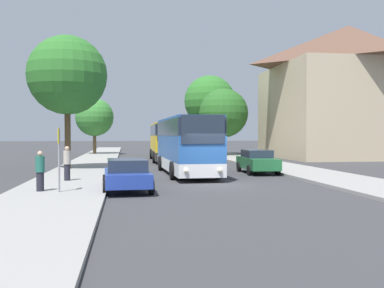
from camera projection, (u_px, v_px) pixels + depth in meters
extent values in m
plane|color=#38383A|center=(213.00, 185.00, 21.85)|extent=(300.00, 300.00, 0.00)
cube|color=gray|center=(65.00, 186.00, 20.82)|extent=(4.00, 120.00, 0.15)
cube|color=gray|center=(348.00, 181.00, 22.87)|extent=(4.00, 120.00, 0.15)
cube|color=#C6B28E|center=(348.00, 112.00, 47.74)|extent=(15.43, 14.57, 9.65)
pyramid|color=brown|center=(349.00, 46.00, 47.59)|extent=(15.43, 14.57, 4.37)
cube|color=silver|center=(186.00, 164.00, 27.54)|extent=(2.73, 10.62, 0.70)
cube|color=#285BA8|center=(186.00, 147.00, 27.52)|extent=(2.73, 10.62, 1.41)
cube|color=#232D3D|center=(186.00, 128.00, 27.49)|extent=(2.75, 10.41, 0.95)
cube|color=#285BA8|center=(186.00, 119.00, 27.48)|extent=(2.68, 10.41, 0.12)
cube|color=#232D3D|center=(203.00, 129.00, 22.27)|extent=(2.21, 0.12, 1.45)
sphere|color=#F4EAC1|center=(186.00, 171.00, 22.14)|extent=(0.24, 0.24, 0.24)
sphere|color=#F4EAC1|center=(220.00, 170.00, 22.44)|extent=(0.24, 0.24, 0.24)
cylinder|color=black|center=(173.00, 171.00, 24.21)|extent=(0.33, 1.01, 1.00)
cylinder|color=black|center=(217.00, 170.00, 24.63)|extent=(0.33, 1.01, 1.00)
cylinder|color=black|center=(161.00, 163.00, 30.45)|extent=(0.33, 1.01, 1.00)
cylinder|color=black|center=(196.00, 163.00, 30.87)|extent=(0.33, 1.01, 1.00)
cube|color=#2D2D2D|center=(166.00, 154.00, 41.79)|extent=(2.74, 11.74, 0.70)
cube|color=yellow|center=(166.00, 143.00, 41.77)|extent=(2.74, 11.74, 1.39)
cube|color=#232D3D|center=(166.00, 130.00, 41.75)|extent=(2.76, 11.50, 0.95)
cube|color=yellow|center=(166.00, 125.00, 41.73)|extent=(2.69, 11.50, 0.12)
cube|color=#232D3D|center=(171.00, 132.00, 35.92)|extent=(2.26, 0.11, 1.45)
sphere|color=#F4EAC1|center=(160.00, 157.00, 35.84)|extent=(0.24, 0.24, 0.24)
sphere|color=#F4EAC1|center=(182.00, 157.00, 36.06)|extent=(0.24, 0.24, 0.24)
cylinder|color=black|center=(154.00, 157.00, 38.16)|extent=(0.32, 1.01, 1.00)
cylinder|color=black|center=(184.00, 157.00, 38.48)|extent=(0.32, 1.01, 1.00)
cylinder|color=black|center=(151.00, 154.00, 45.11)|extent=(0.32, 1.01, 1.00)
cylinder|color=black|center=(176.00, 154.00, 45.43)|extent=(0.32, 1.01, 1.00)
cube|color=#233D9E|center=(127.00, 177.00, 19.44)|extent=(2.06, 4.47, 0.56)
cube|color=#232D3D|center=(127.00, 165.00, 19.25)|extent=(1.74, 2.36, 0.52)
cylinder|color=black|center=(105.00, 181.00, 20.60)|extent=(0.23, 0.63, 0.62)
cylinder|color=black|center=(145.00, 180.00, 20.96)|extent=(0.23, 0.63, 0.62)
cylinder|color=black|center=(105.00, 188.00, 17.93)|extent=(0.23, 0.63, 0.62)
cylinder|color=black|center=(151.00, 187.00, 18.29)|extent=(0.23, 0.63, 0.62)
cube|color=#236B38|center=(257.00, 163.00, 28.25)|extent=(1.86, 4.56, 0.69)
cube|color=#232D3D|center=(257.00, 154.00, 28.41)|extent=(1.59, 2.39, 0.48)
cylinder|color=black|center=(278.00, 170.00, 26.97)|extent=(0.22, 0.63, 0.62)
cylinder|color=black|center=(249.00, 170.00, 26.76)|extent=(0.22, 0.63, 0.62)
cylinder|color=black|center=(265.00, 167.00, 29.75)|extent=(0.22, 0.63, 0.62)
cylinder|color=black|center=(239.00, 167.00, 29.54)|extent=(0.22, 0.63, 0.62)
cube|color=red|center=(205.00, 153.00, 46.09)|extent=(1.95, 4.68, 0.57)
cube|color=#232D3D|center=(205.00, 147.00, 46.26)|extent=(1.71, 2.44, 0.57)
cylinder|color=black|center=(217.00, 156.00, 44.81)|extent=(0.21, 0.62, 0.62)
cylinder|color=black|center=(198.00, 156.00, 44.51)|extent=(0.21, 0.62, 0.62)
cylinder|color=black|center=(211.00, 155.00, 47.67)|extent=(0.21, 0.62, 0.62)
cylinder|color=black|center=(194.00, 155.00, 47.37)|extent=(0.21, 0.62, 0.62)
cylinder|color=gray|center=(59.00, 160.00, 17.95)|extent=(0.08, 0.08, 2.60)
cube|color=yellow|center=(59.00, 136.00, 17.93)|extent=(0.03, 0.45, 0.60)
cylinder|color=#23232D|center=(67.00, 172.00, 22.43)|extent=(0.30, 0.30, 0.82)
cylinder|color=#B2A899|center=(67.00, 157.00, 22.42)|extent=(0.36, 0.36, 0.68)
sphere|color=tan|center=(67.00, 148.00, 22.41)|extent=(0.22, 0.22, 0.22)
cylinder|color=#23232D|center=(40.00, 182.00, 18.21)|extent=(0.30, 0.30, 0.78)
cylinder|color=#236656|center=(40.00, 164.00, 18.20)|extent=(0.36, 0.36, 0.65)
sphere|color=tan|center=(40.00, 154.00, 18.19)|extent=(0.21, 0.21, 0.21)
cylinder|color=brown|center=(95.00, 142.00, 53.91)|extent=(0.40, 0.40, 2.67)
sphere|color=#387F33|center=(94.00, 117.00, 53.85)|extent=(4.56, 4.56, 4.56)
cylinder|color=#513D23|center=(68.00, 137.00, 30.21)|extent=(0.40, 0.40, 4.30)
sphere|color=#2D7028|center=(67.00, 75.00, 30.12)|extent=(5.31, 5.31, 5.31)
cylinder|color=#47331E|center=(210.00, 137.00, 55.29)|extent=(0.40, 0.40, 4.07)
sphere|color=#2D7028|center=(210.00, 101.00, 55.20)|extent=(6.28, 6.28, 6.28)
cylinder|color=#513D23|center=(224.00, 143.00, 50.24)|extent=(0.40, 0.40, 2.65)
sphere|color=#286023|center=(224.00, 113.00, 50.17)|extent=(5.49, 5.49, 5.49)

